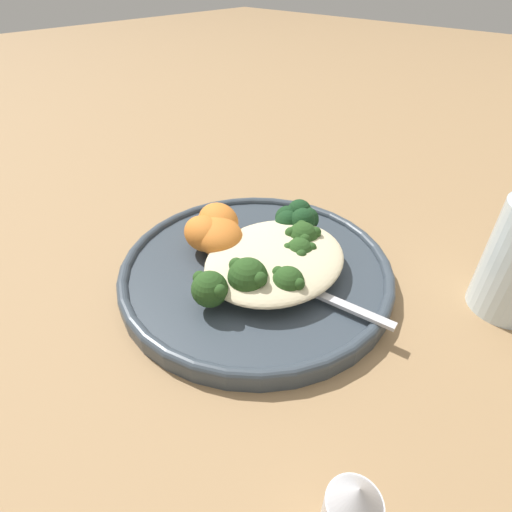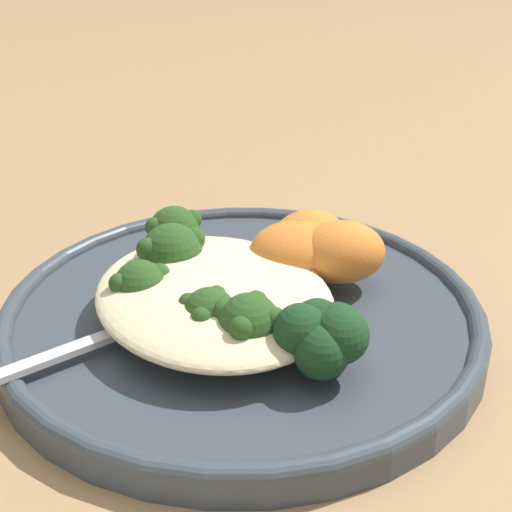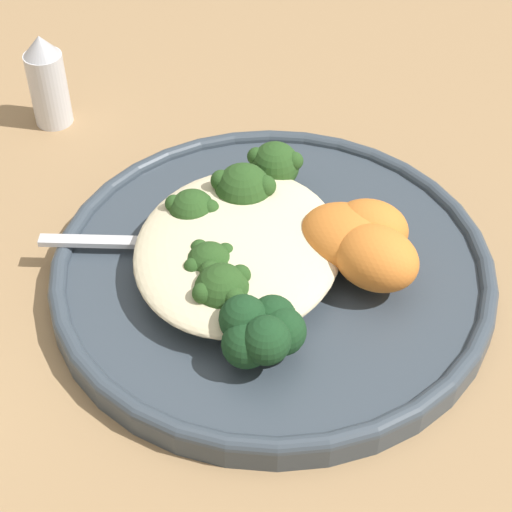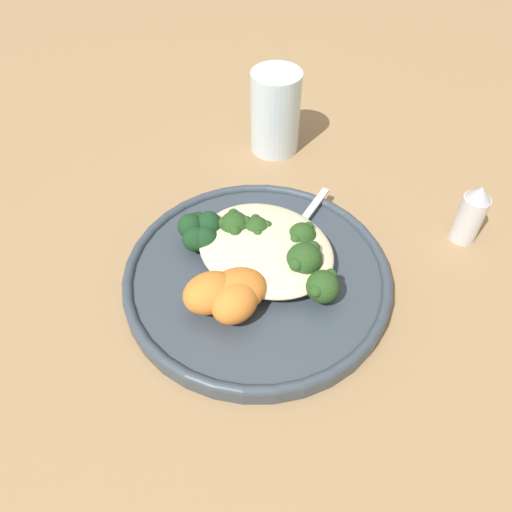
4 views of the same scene
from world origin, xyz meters
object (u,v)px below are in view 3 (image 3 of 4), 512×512
(quinoa_mound, at_px, (238,247))
(broccoli_stalk_4, at_px, (242,280))
(plate, at_px, (273,270))
(broccoli_stalk_1, at_px, (250,199))
(spoon, at_px, (161,241))
(broccoli_stalk_2, at_px, (212,220))
(broccoli_stalk_0, at_px, (278,179))
(broccoli_stalk_3, at_px, (242,259))
(kale_tuft, at_px, (261,331))
(sweet_potato_chunk_2, at_px, (376,258))
(salt_shaker, at_px, (47,81))
(sweet_potato_chunk_0, at_px, (369,229))
(sweet_potato_chunk_1, at_px, (349,237))

(quinoa_mound, relative_size, broccoli_stalk_4, 1.62)
(plate, distance_m, broccoli_stalk_1, 0.05)
(broccoli_stalk_4, bearing_deg, spoon, -85.05)
(plate, height_order, broccoli_stalk_4, broccoli_stalk_4)
(plate, distance_m, broccoli_stalk_2, 0.05)
(broccoli_stalk_0, xyz_separation_m, broccoli_stalk_3, (-0.08, 0.01, -0.00))
(plate, bearing_deg, broccoli_stalk_4, 161.03)
(broccoli_stalk_4, xyz_separation_m, kale_tuft, (-0.04, -0.02, 0.00))
(spoon, bearing_deg, kale_tuft, 128.56)
(broccoli_stalk_4, relative_size, spoon, 0.84)
(sweet_potato_chunk_2, xyz_separation_m, salt_shaker, (0.16, 0.28, -0.00))
(quinoa_mound, bearing_deg, broccoli_stalk_2, 47.32)
(broccoli_stalk_0, height_order, broccoli_stalk_2, broccoli_stalk_0)
(sweet_potato_chunk_2, bearing_deg, plate, 84.02)
(broccoli_stalk_1, xyz_separation_m, broccoli_stalk_3, (-0.05, -0.01, -0.00))
(broccoli_stalk_1, bearing_deg, spoon, 77.66)
(broccoli_stalk_2, height_order, sweet_potato_chunk_0, sweet_potato_chunk_0)
(plate, height_order, kale_tuft, kale_tuft)
(broccoli_stalk_4, bearing_deg, broccoli_stalk_0, -148.34)
(spoon, bearing_deg, salt_shaker, -57.11)
(broccoli_stalk_3, xyz_separation_m, salt_shaker, (0.17, 0.20, 0.00))
(plate, bearing_deg, spoon, 91.37)
(kale_tuft, height_order, spoon, kale_tuft)
(sweet_potato_chunk_2, relative_size, kale_tuft, 1.08)
(kale_tuft, bearing_deg, sweet_potato_chunk_2, -40.17)
(plate, xyz_separation_m, sweet_potato_chunk_1, (0.01, -0.05, 0.03))
(broccoli_stalk_3, height_order, sweet_potato_chunk_0, sweet_potato_chunk_0)
(sweet_potato_chunk_0, bearing_deg, sweet_potato_chunk_1, 128.13)
(quinoa_mound, distance_m, sweet_potato_chunk_1, 0.07)
(plate, relative_size, quinoa_mound, 1.87)
(broccoli_stalk_3, bearing_deg, sweet_potato_chunk_2, 154.20)
(broccoli_stalk_1, height_order, sweet_potato_chunk_1, broccoli_stalk_1)
(sweet_potato_chunk_2, bearing_deg, kale_tuft, 139.83)
(sweet_potato_chunk_1, height_order, sweet_potato_chunk_2, sweet_potato_chunk_2)
(sweet_potato_chunk_1, relative_size, spoon, 0.56)
(broccoli_stalk_3, distance_m, sweet_potato_chunk_2, 0.09)
(plate, xyz_separation_m, sweet_potato_chunk_2, (-0.01, -0.07, 0.03))
(broccoli_stalk_2, height_order, sweet_potato_chunk_1, sweet_potato_chunk_1)
(sweet_potato_chunk_2, bearing_deg, broccoli_stalk_0, 46.27)
(broccoli_stalk_2, xyz_separation_m, spoon, (-0.02, 0.03, -0.01))
(broccoli_stalk_2, height_order, broccoli_stalk_3, broccoli_stalk_2)
(broccoli_stalk_3, xyz_separation_m, broccoli_stalk_4, (-0.02, -0.00, 0.00))
(plate, bearing_deg, broccoli_stalk_0, 7.13)
(plate, bearing_deg, kale_tuft, -174.81)
(quinoa_mound, xyz_separation_m, broccoli_stalk_3, (-0.01, -0.01, 0.00))
(quinoa_mound, distance_m, broccoli_stalk_3, 0.01)
(sweet_potato_chunk_2, bearing_deg, salt_shaker, 60.64)
(plate, distance_m, sweet_potato_chunk_2, 0.07)
(broccoli_stalk_0, distance_m, kale_tuft, 0.14)
(quinoa_mound, height_order, broccoli_stalk_4, broccoli_stalk_4)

